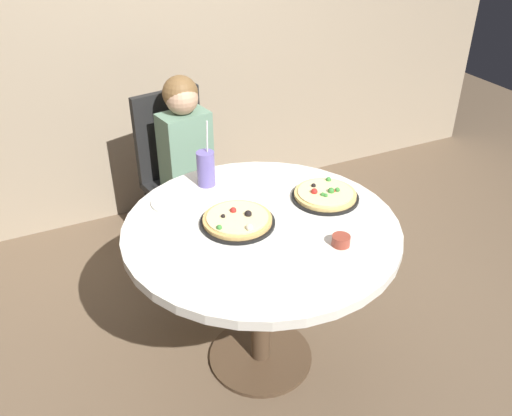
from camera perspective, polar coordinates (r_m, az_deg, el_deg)
ground_plane at (r=2.66m, az=0.48°, el=-15.35°), size 8.00×8.00×0.00m
dining_table at (r=2.24m, az=0.56°, el=-4.10°), size 1.11×1.11×0.75m
chair_wooden at (r=3.11m, az=-8.12°, el=4.27°), size 0.46×0.46×0.95m
diner_child at (r=2.99m, az=-6.44°, el=2.18°), size 0.31×0.43×1.08m
pizza_veggie at (r=2.17m, az=-1.95°, el=-1.31°), size 0.30×0.30×0.05m
pizza_cheese at (r=2.36m, az=7.26°, el=1.35°), size 0.29×0.29×0.05m
soda_cup at (r=2.43m, az=-5.27°, el=4.15°), size 0.08×0.08×0.31m
sauce_bowl at (r=2.07m, az=8.89°, el=-3.39°), size 0.07×0.07×0.04m
plate_small at (r=2.34m, az=-8.76°, el=0.60°), size 0.18×0.18×0.01m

